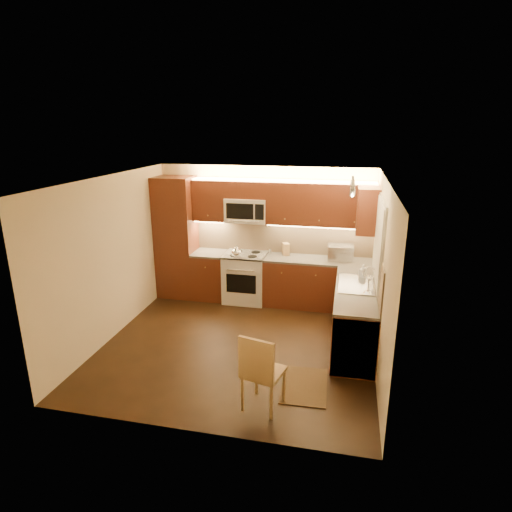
% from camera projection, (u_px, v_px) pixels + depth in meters
% --- Properties ---
extents(floor, '(4.00, 4.00, 0.01)m').
position_uv_depth(floor, '(239.00, 344.00, 6.54)').
color(floor, black).
rests_on(floor, ground).
extents(ceiling, '(4.00, 4.00, 0.01)m').
position_uv_depth(ceiling, '(237.00, 179.00, 5.80)').
color(ceiling, beige).
rests_on(ceiling, ground).
extents(wall_back, '(4.00, 0.01, 2.50)m').
position_uv_depth(wall_back, '(265.00, 233.00, 8.04)').
color(wall_back, beige).
rests_on(wall_back, ground).
extents(wall_front, '(4.00, 0.01, 2.50)m').
position_uv_depth(wall_front, '(188.00, 328.00, 4.31)').
color(wall_front, beige).
rests_on(wall_front, ground).
extents(wall_left, '(0.01, 4.00, 2.50)m').
position_uv_depth(wall_left, '(112.00, 258.00, 6.58)').
color(wall_left, beige).
rests_on(wall_left, ground).
extents(wall_right, '(0.01, 4.00, 2.50)m').
position_uv_depth(wall_right, '(381.00, 276.00, 5.77)').
color(wall_right, beige).
rests_on(wall_right, ground).
extents(pantry, '(0.70, 0.60, 2.30)m').
position_uv_depth(pantry, '(177.00, 238.00, 8.13)').
color(pantry, '#471C0F').
rests_on(pantry, floor).
extents(base_cab_back_left, '(0.62, 0.60, 0.86)m').
position_uv_depth(base_cab_back_left, '(211.00, 276.00, 8.20)').
color(base_cab_back_left, '#471C0F').
rests_on(base_cab_back_left, floor).
extents(counter_back_left, '(0.62, 0.60, 0.04)m').
position_uv_depth(counter_back_left, '(210.00, 253.00, 8.07)').
color(counter_back_left, '#34312F').
rests_on(counter_back_left, base_cab_back_left).
extents(base_cab_back_right, '(1.92, 0.60, 0.86)m').
position_uv_depth(base_cab_back_right, '(317.00, 284.00, 7.79)').
color(base_cab_back_right, '#471C0F').
rests_on(base_cab_back_right, floor).
extents(counter_back_right, '(1.92, 0.60, 0.04)m').
position_uv_depth(counter_back_right, '(318.00, 260.00, 7.66)').
color(counter_back_right, '#34312F').
rests_on(counter_back_right, base_cab_back_right).
extents(base_cab_right, '(0.60, 2.00, 0.86)m').
position_uv_depth(base_cab_right, '(354.00, 317.00, 6.44)').
color(base_cab_right, '#471C0F').
rests_on(base_cab_right, floor).
extents(counter_right, '(0.60, 2.00, 0.04)m').
position_uv_depth(counter_right, '(356.00, 289.00, 6.31)').
color(counter_right, '#34312F').
rests_on(counter_right, base_cab_right).
extents(dishwasher, '(0.58, 0.60, 0.84)m').
position_uv_depth(dishwasher, '(354.00, 339.00, 5.79)').
color(dishwasher, silver).
rests_on(dishwasher, floor).
extents(backsplash_back, '(3.30, 0.02, 0.60)m').
position_uv_depth(backsplash_back, '(283.00, 237.00, 7.98)').
color(backsplash_back, tan).
rests_on(backsplash_back, wall_back).
extents(backsplash_right, '(0.02, 2.00, 0.60)m').
position_uv_depth(backsplash_right, '(378.00, 270.00, 6.16)').
color(backsplash_right, tan).
rests_on(backsplash_right, wall_right).
extents(upper_cab_back_left, '(0.62, 0.35, 0.75)m').
position_uv_depth(upper_cab_back_left, '(210.00, 200.00, 7.89)').
color(upper_cab_back_left, '#471C0F').
rests_on(upper_cab_back_left, wall_back).
extents(upper_cab_back_right, '(1.92, 0.35, 0.75)m').
position_uv_depth(upper_cab_back_right, '(321.00, 204.00, 7.48)').
color(upper_cab_back_right, '#471C0F').
rests_on(upper_cab_back_right, wall_back).
extents(upper_cab_bridge, '(0.76, 0.35, 0.31)m').
position_uv_depth(upper_cab_bridge, '(247.00, 189.00, 7.69)').
color(upper_cab_bridge, '#471C0F').
rests_on(upper_cab_bridge, wall_back).
extents(upper_cab_right_corner, '(0.35, 0.50, 0.75)m').
position_uv_depth(upper_cab_right_corner, '(368.00, 211.00, 6.93)').
color(upper_cab_right_corner, '#471C0F').
rests_on(upper_cab_right_corner, wall_right).
extents(stove, '(0.76, 0.65, 0.92)m').
position_uv_depth(stove, '(245.00, 277.00, 8.03)').
color(stove, silver).
rests_on(stove, floor).
extents(microwave, '(0.76, 0.38, 0.44)m').
position_uv_depth(microwave, '(247.00, 210.00, 7.79)').
color(microwave, silver).
rests_on(microwave, wall_back).
extents(window_frame, '(0.03, 1.44, 1.24)m').
position_uv_depth(window_frame, '(380.00, 241.00, 6.18)').
color(window_frame, silver).
rests_on(window_frame, wall_right).
extents(window_blinds, '(0.02, 1.36, 1.16)m').
position_uv_depth(window_blinds, '(378.00, 241.00, 6.18)').
color(window_blinds, silver).
rests_on(window_blinds, wall_right).
extents(sink, '(0.52, 0.86, 0.15)m').
position_uv_depth(sink, '(356.00, 280.00, 6.42)').
color(sink, silver).
rests_on(sink, counter_right).
extents(faucet, '(0.20, 0.04, 0.30)m').
position_uv_depth(faucet, '(369.00, 276.00, 6.36)').
color(faucet, silver).
rests_on(faucet, counter_right).
extents(track_light_bar, '(0.04, 1.20, 0.03)m').
position_uv_depth(track_light_bar, '(353.00, 182.00, 5.87)').
color(track_light_bar, silver).
rests_on(track_light_bar, ceiling).
extents(kettle, '(0.19, 0.19, 0.22)m').
position_uv_depth(kettle, '(237.00, 251.00, 7.68)').
color(kettle, silver).
rests_on(kettle, stove).
extents(toaster_oven, '(0.47, 0.37, 0.27)m').
position_uv_depth(toaster_oven, '(340.00, 253.00, 7.59)').
color(toaster_oven, silver).
rests_on(toaster_oven, counter_back_right).
extents(knife_block, '(0.16, 0.19, 0.22)m').
position_uv_depth(knife_block, '(286.00, 249.00, 7.88)').
color(knife_block, '#A37E49').
rests_on(knife_block, counter_back_right).
extents(spice_jar_a, '(0.05, 0.05, 0.09)m').
position_uv_depth(spice_jar_a, '(271.00, 251.00, 8.00)').
color(spice_jar_a, silver).
rests_on(spice_jar_a, counter_back_right).
extents(spice_jar_b, '(0.06, 0.06, 0.09)m').
position_uv_depth(spice_jar_b, '(286.00, 252.00, 7.95)').
color(spice_jar_b, brown).
rests_on(spice_jar_b, counter_back_right).
extents(spice_jar_c, '(0.06, 0.06, 0.10)m').
position_uv_depth(spice_jar_c, '(270.00, 252.00, 7.93)').
color(spice_jar_c, silver).
rests_on(spice_jar_c, counter_back_right).
extents(spice_jar_d, '(0.05, 0.05, 0.09)m').
position_uv_depth(spice_jar_d, '(287.00, 252.00, 7.92)').
color(spice_jar_d, '#A27330').
rests_on(spice_jar_d, counter_back_right).
extents(soap_bottle, '(0.13, 0.13, 0.22)m').
position_uv_depth(soap_bottle, '(363.00, 271.00, 6.70)').
color(soap_bottle, silver).
rests_on(soap_bottle, counter_right).
extents(rug, '(0.60, 0.87, 0.01)m').
position_uv_depth(rug, '(304.00, 386.00, 5.48)').
color(rug, black).
rests_on(rug, floor).
extents(dining_chair, '(0.52, 0.52, 0.97)m').
position_uv_depth(dining_chair, '(264.00, 370.00, 4.95)').
color(dining_chair, '#A37E49').
rests_on(dining_chair, floor).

